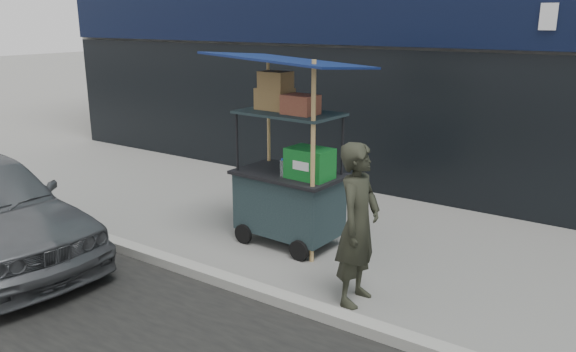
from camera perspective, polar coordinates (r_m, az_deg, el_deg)
The scene contains 4 objects.
ground at distance 6.51m, azimuth -4.55°, elevation -10.57°, with size 80.00×80.00×0.00m, color slate.
curb at distance 6.35m, azimuth -5.71°, elevation -10.73°, with size 80.00×0.18×0.12m, color gray.
vendor_cart at distance 7.24m, azimuth 0.19°, elevation -0.36°, with size 1.90×1.39×2.49m.
vendor_man at distance 5.78m, azimuth 7.13°, elevation -4.92°, with size 0.62×0.41×1.71m, color black.
Camera 1 is at (3.70, -4.52, 2.89)m, focal length 35.00 mm.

